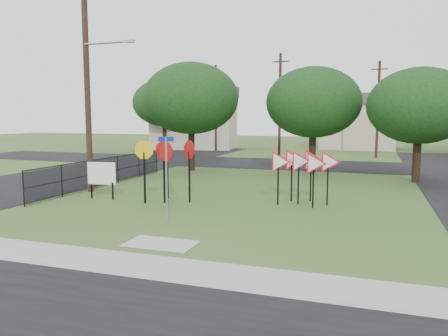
{
  "coord_description": "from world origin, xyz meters",
  "views": [
    {
      "loc": [
        5.62,
        -13.3,
        3.61
      ],
      "look_at": [
        0.08,
        3.0,
        1.6
      ],
      "focal_mm": 35.0,
      "sensor_mm": 36.0,
      "label": 1
    }
  ],
  "objects_px": {
    "street_name_sign": "(166,175)",
    "info_board": "(102,175)",
    "stop_sign_cluster": "(166,157)",
    "yield_sign_cluster": "(303,164)"
  },
  "relations": [
    {
      "from": "street_name_sign",
      "to": "info_board",
      "type": "relative_size",
      "value": 1.81
    },
    {
      "from": "stop_sign_cluster",
      "to": "info_board",
      "type": "bearing_deg",
      "value": -177.81
    },
    {
      "from": "street_name_sign",
      "to": "stop_sign_cluster",
      "type": "height_order",
      "value": "street_name_sign"
    },
    {
      "from": "street_name_sign",
      "to": "yield_sign_cluster",
      "type": "distance_m",
      "value": 6.29
    },
    {
      "from": "stop_sign_cluster",
      "to": "yield_sign_cluster",
      "type": "relative_size",
      "value": 0.91
    },
    {
      "from": "stop_sign_cluster",
      "to": "info_board",
      "type": "relative_size",
      "value": 1.63
    },
    {
      "from": "street_name_sign",
      "to": "stop_sign_cluster",
      "type": "bearing_deg",
      "value": 116.35
    },
    {
      "from": "info_board",
      "to": "street_name_sign",
      "type": "bearing_deg",
      "value": -34.5
    },
    {
      "from": "yield_sign_cluster",
      "to": "info_board",
      "type": "height_order",
      "value": "yield_sign_cluster"
    },
    {
      "from": "stop_sign_cluster",
      "to": "yield_sign_cluster",
      "type": "bearing_deg",
      "value": 16.07
    }
  ]
}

